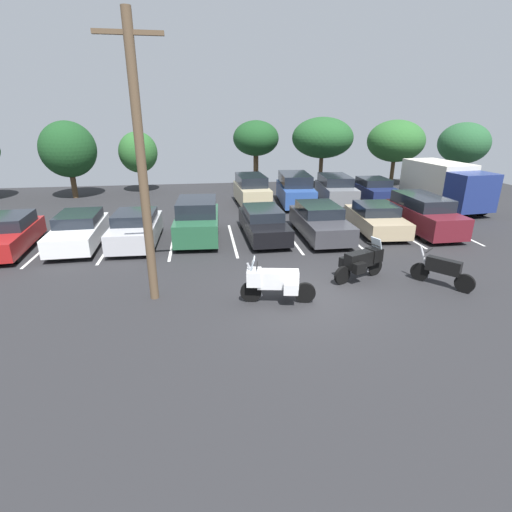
{
  "coord_description": "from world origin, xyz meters",
  "views": [
    {
      "loc": [
        -3.31,
        -11.05,
        5.61
      ],
      "look_at": [
        -1.54,
        1.59,
        0.88
      ],
      "focal_mm": 27.22,
      "sensor_mm": 36.0,
      "label": 1
    }
  ],
  "objects": [
    {
      "name": "car_charcoal",
      "position": [
        2.18,
        6.23,
        0.75
      ],
      "size": [
        1.93,
        4.86,
        1.52
      ],
      "color": "#38383D",
      "rests_on": "ground"
    },
    {
      "name": "car_far_navy",
      "position": [
        8.14,
        13.54,
        0.74
      ],
      "size": [
        2.02,
        4.34,
        1.49
      ],
      "color": "navy",
      "rests_on": "ground"
    },
    {
      "name": "motorcycle_touring",
      "position": [
        -1.22,
        -0.26,
        0.7
      ],
      "size": [
        2.34,
        1.03,
        1.47
      ],
      "color": "black",
      "rests_on": "ground"
    },
    {
      "name": "car_far_grey",
      "position": [
        5.37,
        13.32,
        0.88
      ],
      "size": [
        2.25,
        4.49,
        1.75
      ],
      "color": "slate",
      "rests_on": "ground"
    },
    {
      "name": "parking_stripes",
      "position": [
        -1.99,
        6.27,
        0.0
      ],
      "size": [
        22.31,
        5.0,
        0.01
      ],
      "color": "silver",
      "rests_on": "ground"
    },
    {
      "name": "car_red",
      "position": [
        -11.67,
        6.13,
        0.72
      ],
      "size": [
        2.17,
        4.63,
        1.47
      ],
      "color": "maroon",
      "rests_on": "ground"
    },
    {
      "name": "ground",
      "position": [
        0.0,
        0.0,
        -0.05
      ],
      "size": [
        44.0,
        44.0,
        0.1
      ],
      "primitive_type": "cube",
      "color": "#262628"
    },
    {
      "name": "utility_pole",
      "position": [
        -4.98,
        0.56,
        4.21
      ],
      "size": [
        1.8,
        0.27,
        8.14
      ],
      "color": "brown",
      "rests_on": "ground"
    },
    {
      "name": "car_far_champagne",
      "position": [
        -0.19,
        13.34,
        0.96
      ],
      "size": [
        1.99,
        4.33,
        1.9
      ],
      "color": "#C1B289",
      "rests_on": "ground"
    },
    {
      "name": "car_white",
      "position": [
        -8.81,
        6.37,
        0.72
      ],
      "size": [
        2.01,
        4.56,
        1.43
      ],
      "color": "white",
      "rests_on": "ground"
    },
    {
      "name": "car_tan",
      "position": [
        5.16,
        6.58,
        0.68
      ],
      "size": [
        2.21,
        4.5,
        1.4
      ],
      "color": "tan",
      "rests_on": "ground"
    },
    {
      "name": "tree_center",
      "position": [
        18.97,
        20.44,
        3.15
      ],
      "size": [
        4.18,
        4.18,
        4.86
      ],
      "color": "#4C3823",
      "rests_on": "ground"
    },
    {
      "name": "box_truck",
      "position": [
        11.47,
        10.96,
        1.48
      ],
      "size": [
        2.88,
        6.21,
        2.74
      ],
      "color": "navy",
      "rests_on": "ground"
    },
    {
      "name": "tree_center_right",
      "position": [
        -12.12,
        17.39,
        3.28
      ],
      "size": [
        3.65,
        3.65,
        5.14
      ],
      "color": "#4C3823",
      "rests_on": "ground"
    },
    {
      "name": "car_green",
      "position": [
        -3.59,
        6.65,
        0.91
      ],
      "size": [
        2.12,
        4.38,
        1.87
      ],
      "color": "#235638",
      "rests_on": "ground"
    },
    {
      "name": "car_silver",
      "position": [
        -6.33,
        6.26,
        0.72
      ],
      "size": [
        1.99,
        4.33,
        1.48
      ],
      "color": "#B7B7BC",
      "rests_on": "ground"
    },
    {
      "name": "car_maroon",
      "position": [
        7.5,
        6.33,
        0.89
      ],
      "size": [
        1.92,
        4.73,
        1.77
      ],
      "color": "maroon",
      "rests_on": "ground"
    },
    {
      "name": "tree_rear",
      "position": [
        12.11,
        19.08,
        3.48
      ],
      "size": [
        4.45,
        4.45,
        5.1
      ],
      "color": "#4C3823",
      "rests_on": "ground"
    },
    {
      "name": "car_black",
      "position": [
        -0.5,
        6.56,
        0.69
      ],
      "size": [
        1.89,
        4.9,
        1.39
      ],
      "color": "black",
      "rests_on": "ground"
    },
    {
      "name": "car_far_blue",
      "position": [
        2.6,
        13.12,
        0.98
      ],
      "size": [
        2.25,
        4.87,
        1.96
      ],
      "color": "#2D519E",
      "rests_on": "ground"
    },
    {
      "name": "tree_far_right",
      "position": [
        -7.79,
        18.91,
        2.88
      ],
      "size": [
        2.75,
        2.75,
        4.36
      ],
      "color": "#4C3823",
      "rests_on": "ground"
    },
    {
      "name": "motorcycle_third",
      "position": [
        2.17,
        1.1,
        0.68
      ],
      "size": [
        2.08,
        1.21,
        1.45
      ],
      "color": "black",
      "rests_on": "ground"
    },
    {
      "name": "tree_far_left",
      "position": [
        1.1,
        20.52,
        3.68
      ],
      "size": [
        3.6,
        3.6,
        5.06
      ],
      "color": "#4C3823",
      "rests_on": "ground"
    },
    {
      "name": "motorcycle_second",
      "position": [
        4.65,
        0.14,
        0.58
      ],
      "size": [
        1.44,
        1.71,
        1.28
      ],
      "color": "black",
      "rests_on": "ground"
    },
    {
      "name": "tree_right",
      "position": [
        6.04,
        18.95,
        3.79
      ],
      "size": [
        4.66,
        4.66,
        5.31
      ],
      "color": "#4C3823",
      "rests_on": "ground"
    }
  ]
}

